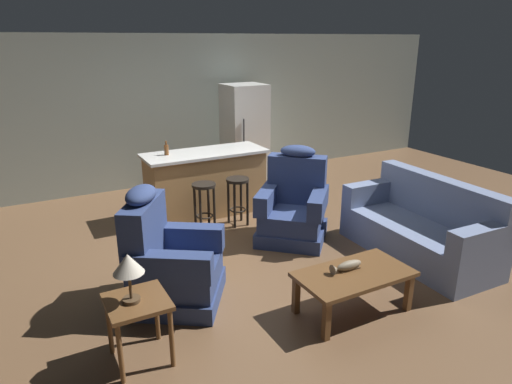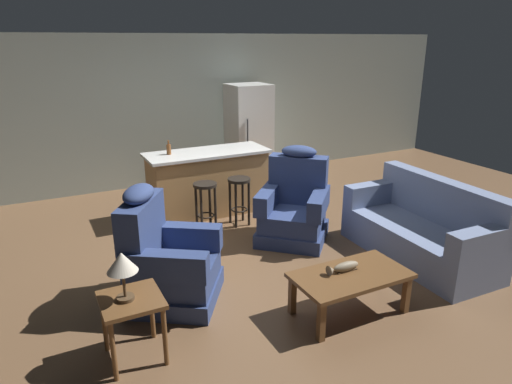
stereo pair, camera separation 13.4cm
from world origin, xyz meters
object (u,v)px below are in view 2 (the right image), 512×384
(end_table, at_px, (132,309))
(table_lamp, at_px, (122,264))
(couch, at_px, (423,230))
(bar_stool_right, at_px, (239,193))
(refrigerator, at_px, (249,134))
(fish_figurine, at_px, (343,267))
(kitchen_island, at_px, (208,182))
(recliner_near_island, at_px, (294,207))
(bottle_tall_green, at_px, (169,149))
(bar_stool_left, at_px, (205,198))
(recliner_near_lamp, at_px, (166,261))
(coffee_table, at_px, (351,279))

(end_table, bearing_deg, table_lamp, -175.43)
(couch, height_order, bar_stool_right, couch)
(table_lamp, distance_m, refrigerator, 5.08)
(end_table, bearing_deg, refrigerator, 53.20)
(fish_figurine, relative_size, kitchen_island, 0.19)
(fish_figurine, height_order, refrigerator, refrigerator)
(couch, distance_m, kitchen_island, 3.09)
(couch, xyz_separation_m, kitchen_island, (-1.74, 2.55, 0.14))
(recliner_near_island, xyz_separation_m, bar_stool_right, (-0.45, 0.74, 0.05))
(recliner_near_island, relative_size, bottle_tall_green, 5.94)
(kitchen_island, relative_size, bar_stool_left, 2.65)
(kitchen_island, bearing_deg, recliner_near_island, -64.12)
(fish_figurine, distance_m, bar_stool_left, 2.47)
(refrigerator, xyz_separation_m, bottle_tall_green, (-1.81, -1.12, 0.15))
(end_table, distance_m, bar_stool_right, 2.97)
(end_table, bearing_deg, couch, 4.82)
(fish_figurine, relative_size, couch, 0.18)
(fish_figurine, relative_size, bottle_tall_green, 1.68)
(fish_figurine, distance_m, recliner_near_lamp, 1.73)
(bar_stool_right, height_order, refrigerator, refrigerator)
(recliner_near_island, xyz_separation_m, refrigerator, (0.60, 2.57, 0.46))
(end_table, height_order, refrigerator, refrigerator)
(end_table, xyz_separation_m, refrigerator, (3.03, 4.05, 0.42))
(end_table, xyz_separation_m, bottle_tall_green, (1.21, 2.92, 0.57))
(coffee_table, relative_size, kitchen_island, 0.61)
(table_lamp, bearing_deg, fish_figurine, -5.81)
(recliner_near_lamp, distance_m, end_table, 0.90)
(recliner_near_lamp, xyz_separation_m, refrigerator, (2.53, 3.29, 0.46))
(recliner_near_lamp, relative_size, kitchen_island, 0.67)
(end_table, relative_size, table_lamp, 1.37)
(refrigerator, bearing_deg, end_table, -126.80)
(bar_stool_right, bearing_deg, fish_figurine, -91.05)
(recliner_near_lamp, relative_size, recliner_near_island, 1.00)
(recliner_near_lamp, bearing_deg, table_lamp, -92.15)
(couch, bearing_deg, recliner_near_lamp, -7.05)
(bar_stool_left, bearing_deg, bottle_tall_green, 110.35)
(coffee_table, relative_size, end_table, 1.96)
(couch, bearing_deg, bar_stool_left, -41.91)
(coffee_table, bearing_deg, bar_stool_right, 89.93)
(end_table, bearing_deg, bar_stool_left, 56.34)
(couch, relative_size, refrigerator, 1.09)
(couch, relative_size, recliner_near_lamp, 1.60)
(couch, distance_m, recliner_near_island, 1.60)
(bar_stool_right, bearing_deg, recliner_near_island, -59.00)
(coffee_table, distance_m, bottle_tall_green, 3.35)
(coffee_table, xyz_separation_m, couch, (1.52, 0.57, -0.02))
(fish_figurine, relative_size, bar_stool_right, 0.50)
(coffee_table, height_order, bar_stool_left, bar_stool_left)
(bar_stool_right, distance_m, bottle_tall_green, 1.18)
(coffee_table, relative_size, refrigerator, 0.62)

